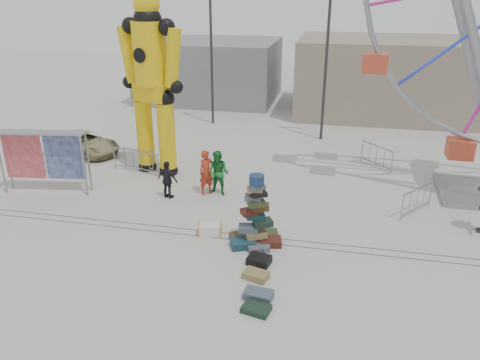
% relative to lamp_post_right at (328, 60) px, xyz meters
% --- Properties ---
extents(ground, '(90.00, 90.00, 0.00)m').
position_rel_lamp_post_right_xyz_m(ground, '(-3.09, -13.00, -4.48)').
color(ground, '#9E9E99').
rests_on(ground, ground).
extents(track_line_near, '(40.00, 0.04, 0.01)m').
position_rel_lamp_post_right_xyz_m(track_line_near, '(-3.09, -12.40, -4.48)').
color(track_line_near, '#47443F').
rests_on(track_line_near, ground).
extents(track_line_far, '(40.00, 0.04, 0.01)m').
position_rel_lamp_post_right_xyz_m(track_line_far, '(-3.09, -12.00, -4.48)').
color(track_line_far, '#47443F').
rests_on(track_line_far, ground).
extents(building_right, '(12.00, 8.00, 5.00)m').
position_rel_lamp_post_right_xyz_m(building_right, '(3.91, 7.00, -1.98)').
color(building_right, gray).
rests_on(building_right, ground).
extents(building_left, '(10.00, 8.00, 4.40)m').
position_rel_lamp_post_right_xyz_m(building_left, '(-9.09, 9.00, -2.28)').
color(building_left, gray).
rests_on(building_left, ground).
extents(lamp_post_right, '(1.41, 0.25, 8.00)m').
position_rel_lamp_post_right_xyz_m(lamp_post_right, '(0.00, 0.00, 0.00)').
color(lamp_post_right, '#2D2D30').
rests_on(lamp_post_right, ground).
extents(lamp_post_left, '(1.41, 0.25, 8.00)m').
position_rel_lamp_post_right_xyz_m(lamp_post_left, '(-7.00, 2.00, 0.00)').
color(lamp_post_left, '#2D2D30').
rests_on(lamp_post_left, ground).
extents(suitcase_tower, '(1.93, 1.67, 2.54)m').
position_rel_lamp_post_right_xyz_m(suitcase_tower, '(-1.70, -12.46, -3.77)').
color(suitcase_tower, '#193F4D').
rests_on(suitcase_tower, ground).
extents(crash_test_dummy, '(3.31, 1.46, 8.33)m').
position_rel_lamp_post_right_xyz_m(crash_test_dummy, '(-7.43, -6.78, -0.09)').
color(crash_test_dummy, black).
rests_on(crash_test_dummy, ground).
extents(banner_scaffold, '(3.76, 1.16, 2.68)m').
position_rel_lamp_post_right_xyz_m(banner_scaffold, '(-11.15, -10.00, -2.47)').
color(banner_scaffold, gray).
rests_on(banner_scaffold, ground).
extents(steamer_trunk, '(0.89, 0.63, 0.38)m').
position_rel_lamp_post_right_xyz_m(steamer_trunk, '(-3.39, -12.20, -4.29)').
color(steamer_trunk, silver).
rests_on(steamer_trunk, ground).
extents(row_case_0, '(0.74, 0.55, 0.22)m').
position_rel_lamp_post_right_xyz_m(row_case_0, '(-1.48, -12.00, -4.37)').
color(row_case_0, '#333E1F').
rests_on(row_case_0, ground).
extents(row_case_1, '(0.78, 0.70, 0.19)m').
position_rel_lamp_post_right_xyz_m(row_case_1, '(-1.49, -12.80, -4.39)').
color(row_case_1, '#5A5C62').
rests_on(row_case_1, ground).
extents(row_case_2, '(0.81, 0.70, 0.26)m').
position_rel_lamp_post_right_xyz_m(row_case_2, '(-1.34, -13.71, -4.35)').
color(row_case_2, black).
rests_on(row_case_2, ground).
extents(row_case_3, '(0.85, 0.69, 0.22)m').
position_rel_lamp_post_right_xyz_m(row_case_3, '(-1.30, -14.52, -4.37)').
color(row_case_3, olive).
rests_on(row_case_3, ground).
extents(row_case_4, '(0.87, 0.59, 0.24)m').
position_rel_lamp_post_right_xyz_m(row_case_4, '(-1.06, -15.49, -4.36)').
color(row_case_4, '#485867').
rests_on(row_case_4, ground).
extents(row_case_5, '(0.85, 0.69, 0.17)m').
position_rel_lamp_post_right_xyz_m(row_case_5, '(-1.01, -16.06, -4.40)').
color(row_case_5, '#192E22').
rests_on(row_case_5, ground).
extents(barricade_dummy_a, '(1.99, 0.44, 1.10)m').
position_rel_lamp_post_right_xyz_m(barricade_dummy_a, '(-12.44, -8.26, -3.93)').
color(barricade_dummy_a, gray).
rests_on(barricade_dummy_a, ground).
extents(barricade_dummy_b, '(2.00, 0.21, 1.10)m').
position_rel_lamp_post_right_xyz_m(barricade_dummy_b, '(-8.62, -6.90, -3.93)').
color(barricade_dummy_b, gray).
rests_on(barricade_dummy_b, ground).
extents(barricade_dummy_c, '(1.94, 0.69, 1.10)m').
position_rel_lamp_post_right_xyz_m(barricade_dummy_c, '(-8.13, -7.10, -3.93)').
color(barricade_dummy_c, gray).
rests_on(barricade_dummy_c, ground).
extents(barricade_wheel_front, '(1.32, 1.63, 1.10)m').
position_rel_lamp_post_right_xyz_m(barricade_wheel_front, '(4.00, -8.88, -3.93)').
color(barricade_wheel_front, gray).
rests_on(barricade_wheel_front, ground).
extents(barricade_wheel_back, '(1.40, 1.56, 1.10)m').
position_rel_lamp_post_right_xyz_m(barricade_wheel_back, '(2.76, -3.98, -3.93)').
color(barricade_wheel_back, gray).
rests_on(barricade_wheel_back, ground).
extents(pedestrian_red, '(0.82, 0.82, 1.93)m').
position_rel_lamp_post_right_xyz_m(pedestrian_red, '(-4.45, -8.78, -3.52)').
color(pedestrian_red, '#A72E17').
rests_on(pedestrian_red, ground).
extents(pedestrian_green, '(1.06, 0.89, 1.92)m').
position_rel_lamp_post_right_xyz_m(pedestrian_green, '(-3.94, -8.77, -3.52)').
color(pedestrian_green, '#1C7029').
rests_on(pedestrian_green, ground).
extents(pedestrian_black, '(1.02, 0.65, 1.61)m').
position_rel_lamp_post_right_xyz_m(pedestrian_black, '(-5.90, -9.55, -3.68)').
color(pedestrian_black, black).
rests_on(pedestrian_black, ground).
extents(parked_suv, '(4.49, 3.26, 1.14)m').
position_rel_lamp_post_right_xyz_m(parked_suv, '(-12.15, -5.13, -3.91)').
color(parked_suv, tan).
rests_on(parked_suv, ground).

